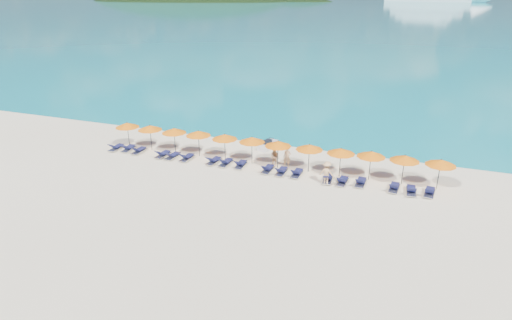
% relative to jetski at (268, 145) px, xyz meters
% --- Properties ---
extents(ground, '(1400.00, 1400.00, 0.00)m').
position_rel_jetski_xyz_m(ground, '(1.07, -8.83, -0.33)').
color(ground, beige).
extents(sea, '(1600.00, 1300.00, 0.01)m').
position_rel_jetski_xyz_m(sea, '(1.07, 651.17, -0.32)').
color(sea, '#1FA9B2').
rests_on(sea, ground).
extents(headland_main, '(374.00, 242.00, 126.50)m').
position_rel_jetski_xyz_m(headland_main, '(-298.93, 531.17, -38.33)').
color(headland_main, black).
rests_on(headland_main, ground).
extents(headland_small, '(162.00, 126.00, 85.50)m').
position_rel_jetski_xyz_m(headland_small, '(-148.93, 551.17, -35.33)').
color(headland_small, black).
rests_on(headland_small, ground).
extents(jetski, '(1.30, 2.37, 0.80)m').
position_rel_jetski_xyz_m(jetski, '(0.00, 0.00, 0.00)').
color(jetski, silver).
rests_on(jetski, ground).
extents(beachgoer_a, '(0.68, 0.54, 1.64)m').
position_rel_jetski_xyz_m(beachgoer_a, '(2.80, -3.49, 0.49)').
color(beachgoer_a, tan).
rests_on(beachgoer_a, ground).
extents(beachgoer_b, '(0.79, 0.55, 1.48)m').
position_rel_jetski_xyz_m(beachgoer_b, '(1.81, -3.66, 0.41)').
color(beachgoer_b, tan).
rests_on(beachgoer_b, ground).
extents(beachgoer_c, '(1.20, 0.72, 1.74)m').
position_rel_jetski_xyz_m(beachgoer_c, '(6.41, -5.60, 0.54)').
color(beachgoer_c, tan).
rests_on(beachgoer_c, ground).
extents(umbrella_0, '(2.10, 2.10, 2.28)m').
position_rel_jetski_xyz_m(umbrella_0, '(-11.76, -3.91, 1.69)').
color(umbrella_0, black).
rests_on(umbrella_0, ground).
extents(umbrella_1, '(2.10, 2.10, 2.28)m').
position_rel_jetski_xyz_m(umbrella_1, '(-9.45, -3.88, 1.69)').
color(umbrella_1, black).
rests_on(umbrella_1, ground).
extents(umbrella_2, '(2.10, 2.10, 2.28)m').
position_rel_jetski_xyz_m(umbrella_2, '(-7.06, -3.88, 1.69)').
color(umbrella_2, black).
rests_on(umbrella_2, ground).
extents(umbrella_3, '(2.10, 2.10, 2.28)m').
position_rel_jetski_xyz_m(umbrella_3, '(-4.80, -3.80, 1.69)').
color(umbrella_3, black).
rests_on(umbrella_3, ground).
extents(umbrella_4, '(2.10, 2.10, 2.28)m').
position_rel_jetski_xyz_m(umbrella_4, '(-2.38, -3.87, 1.69)').
color(umbrella_4, black).
rests_on(umbrella_4, ground).
extents(umbrella_5, '(2.10, 2.10, 2.28)m').
position_rel_jetski_xyz_m(umbrella_5, '(-0.05, -3.77, 1.69)').
color(umbrella_5, black).
rests_on(umbrella_5, ground).
extents(umbrella_6, '(2.10, 2.10, 2.28)m').
position_rel_jetski_xyz_m(umbrella_6, '(2.18, -3.94, 1.69)').
color(umbrella_6, black).
rests_on(umbrella_6, ground).
extents(umbrella_7, '(2.10, 2.10, 2.28)m').
position_rel_jetski_xyz_m(umbrella_7, '(4.63, -3.86, 1.69)').
color(umbrella_7, black).
rests_on(umbrella_7, ground).
extents(umbrella_8, '(2.10, 2.10, 2.28)m').
position_rel_jetski_xyz_m(umbrella_8, '(7.02, -3.88, 1.69)').
color(umbrella_8, black).
rests_on(umbrella_8, ground).
extents(umbrella_9, '(2.10, 2.10, 2.28)m').
position_rel_jetski_xyz_m(umbrella_9, '(9.18, -3.73, 1.69)').
color(umbrella_9, black).
rests_on(umbrella_9, ground).
extents(umbrella_10, '(2.10, 2.10, 2.28)m').
position_rel_jetski_xyz_m(umbrella_10, '(11.48, -3.72, 1.69)').
color(umbrella_10, black).
rests_on(umbrella_10, ground).
extents(umbrella_11, '(2.10, 2.10, 2.28)m').
position_rel_jetski_xyz_m(umbrella_11, '(13.85, -3.71, 1.69)').
color(umbrella_11, black).
rests_on(umbrella_11, ground).
extents(lounger_0, '(0.66, 1.71, 0.66)m').
position_rel_jetski_xyz_m(lounger_0, '(-12.31, -5.06, -0.09)').
color(lounger_0, silver).
rests_on(lounger_0, ground).
extents(lounger_1, '(0.79, 1.75, 0.66)m').
position_rel_jetski_xyz_m(lounger_1, '(-11.20, -4.85, -0.09)').
color(lounger_1, silver).
rests_on(lounger_1, ground).
extents(lounger_2, '(0.63, 1.70, 0.66)m').
position_rel_jetski_xyz_m(lounger_2, '(-10.02, -5.00, -0.09)').
color(lounger_2, silver).
rests_on(lounger_2, ground).
extents(lounger_3, '(0.73, 1.74, 0.66)m').
position_rel_jetski_xyz_m(lounger_3, '(-7.59, -5.05, -0.09)').
color(lounger_3, silver).
rests_on(lounger_3, ground).
extents(lounger_4, '(0.74, 1.74, 0.66)m').
position_rel_jetski_xyz_m(lounger_4, '(-6.63, -5.10, -0.09)').
color(lounger_4, silver).
rests_on(lounger_4, ground).
extents(lounger_5, '(0.67, 1.72, 0.66)m').
position_rel_jetski_xyz_m(lounger_5, '(-5.32, -5.01, -0.09)').
color(lounger_5, silver).
rests_on(lounger_5, ground).
extents(lounger_6, '(0.77, 1.75, 0.66)m').
position_rel_jetski_xyz_m(lounger_6, '(-2.94, -4.90, -0.09)').
color(lounger_6, silver).
rests_on(lounger_6, ground).
extents(lounger_7, '(0.69, 1.72, 0.66)m').
position_rel_jetski_xyz_m(lounger_7, '(-1.86, -4.90, -0.09)').
color(lounger_7, silver).
rests_on(lounger_7, ground).
extents(lounger_8, '(0.72, 1.73, 0.66)m').
position_rel_jetski_xyz_m(lounger_8, '(-0.59, -4.85, -0.09)').
color(lounger_8, silver).
rests_on(lounger_8, ground).
extents(lounger_9, '(0.63, 1.71, 0.66)m').
position_rel_jetski_xyz_m(lounger_9, '(1.71, -5.00, -0.09)').
color(lounger_9, silver).
rests_on(lounger_9, ground).
extents(lounger_10, '(0.63, 1.70, 0.66)m').
position_rel_jetski_xyz_m(lounger_10, '(2.84, -5.04, -0.09)').
color(lounger_10, silver).
rests_on(lounger_10, ground).
extents(lounger_11, '(0.65, 1.71, 0.66)m').
position_rel_jetski_xyz_m(lounger_11, '(4.03, -4.97, -0.09)').
color(lounger_11, silver).
rests_on(lounger_11, ground).
extents(lounger_12, '(0.78, 1.75, 0.66)m').
position_rel_jetski_xyz_m(lounger_12, '(6.42, -5.18, -0.09)').
color(lounger_12, silver).
rests_on(lounger_12, ground).
extents(lounger_13, '(0.72, 1.73, 0.66)m').
position_rel_jetski_xyz_m(lounger_13, '(7.49, -5.21, -0.09)').
color(lounger_13, silver).
rests_on(lounger_13, ground).
extents(lounger_14, '(0.69, 1.72, 0.66)m').
position_rel_jetski_xyz_m(lounger_14, '(8.75, -4.94, -0.09)').
color(lounger_14, silver).
rests_on(lounger_14, ground).
extents(lounger_15, '(0.73, 1.74, 0.66)m').
position_rel_jetski_xyz_m(lounger_15, '(11.06, -5.00, -0.09)').
color(lounger_15, silver).
rests_on(lounger_15, ground).
extents(lounger_16, '(0.71, 1.73, 0.66)m').
position_rel_jetski_xyz_m(lounger_16, '(12.20, -5.10, -0.09)').
color(lounger_16, silver).
rests_on(lounger_16, ground).
extents(lounger_17, '(0.79, 1.75, 0.66)m').
position_rel_jetski_xyz_m(lounger_17, '(13.37, -4.93, -0.09)').
color(lounger_17, silver).
rests_on(lounger_17, ground).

